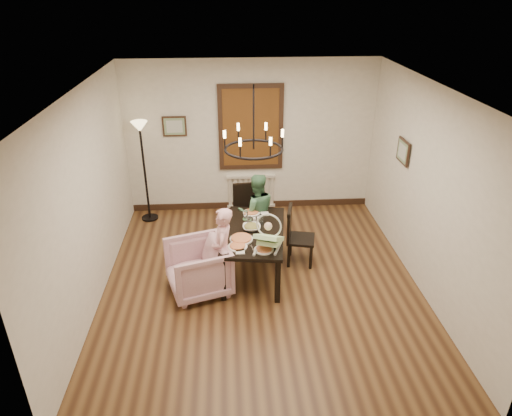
{
  "coord_description": "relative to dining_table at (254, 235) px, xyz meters",
  "views": [
    {
      "loc": [
        -0.45,
        -5.45,
        3.95
      ],
      "look_at": [
        -0.05,
        0.35,
        1.05
      ],
      "focal_mm": 32.0,
      "sensor_mm": 36.0,
      "label": 1
    }
  ],
  "objects": [
    {
      "name": "picture_back",
      "position": [
        -1.26,
        2.17,
        1.02
      ],
      "size": [
        0.42,
        0.03,
        0.36
      ],
      "primitive_type": "cube",
      "color": "black",
      "rests_on": "room_shell"
    },
    {
      "name": "elderly_woman",
      "position": [
        -0.45,
        -0.39,
        -0.1
      ],
      "size": [
        0.29,
        0.41,
        1.05
      ],
      "primitive_type": "imported",
      "rotation": [
        0.0,
        0.0,
        -1.68
      ],
      "color": "#E7A3A7",
      "rests_on": "room_shell"
    },
    {
      "name": "baby_bouncer",
      "position": [
        0.17,
        -0.47,
        0.25
      ],
      "size": [
        0.53,
        0.61,
        0.33
      ],
      "primitive_type": null,
      "rotation": [
        0.0,
        0.0,
        -0.36
      ],
      "color": "#C3F0A5",
      "rests_on": "dining_table"
    },
    {
      "name": "chair_far",
      "position": [
        -0.05,
        0.98,
        -0.15
      ],
      "size": [
        0.46,
        0.46,
        0.96
      ],
      "primitive_type": null,
      "rotation": [
        0.0,
        0.0,
        0.09
      ],
      "color": "black",
      "rests_on": "room_shell"
    },
    {
      "name": "salad_bowl",
      "position": [
        -0.03,
        0.03,
        0.12
      ],
      "size": [
        0.31,
        0.31,
        0.08
      ],
      "primitive_type": "imported",
      "color": "white",
      "rests_on": "dining_table"
    },
    {
      "name": "radiator",
      "position": [
        0.09,
        2.18,
        -0.28
      ],
      "size": [
        0.92,
        0.12,
        0.62
      ],
      "primitive_type": null,
      "color": "silver",
      "rests_on": "room_shell"
    },
    {
      "name": "picture_right",
      "position": [
        2.3,
        0.6,
        1.02
      ],
      "size": [
        0.03,
        0.42,
        0.36
      ],
      "primitive_type": "cube",
      "rotation": [
        0.0,
        0.0,
        1.57
      ],
      "color": "black",
      "rests_on": "room_shell"
    },
    {
      "name": "room_shell",
      "position": [
        0.09,
        0.07,
        0.77
      ],
      "size": [
        4.51,
        5.0,
        2.81
      ],
      "color": "brown",
      "rests_on": "ground"
    },
    {
      "name": "armchair",
      "position": [
        -0.81,
        -0.41,
        -0.26
      ],
      "size": [
        1.03,
        1.01,
        0.75
      ],
      "primitive_type": "imported",
      "rotation": [
        0.0,
        0.0,
        -1.27
      ],
      "color": "beige",
      "rests_on": "room_shell"
    },
    {
      "name": "chair_right",
      "position": [
        0.74,
        0.22,
        -0.16
      ],
      "size": [
        0.49,
        0.49,
        0.93
      ],
      "primitive_type": null,
      "rotation": [
        0.0,
        0.0,
        1.36
      ],
      "color": "black",
      "rests_on": "room_shell"
    },
    {
      "name": "dining_table",
      "position": [
        0.0,
        0.0,
        0.0
      ],
      "size": [
        1.05,
        1.62,
        0.71
      ],
      "rotation": [
        0.0,
        0.0,
        -0.13
      ],
      "color": "black",
      "rests_on": "room_shell"
    },
    {
      "name": "floor_lamp",
      "position": [
        -1.81,
        1.85,
        0.27
      ],
      "size": [
        0.3,
        0.3,
        1.8
      ],
      "primitive_type": null,
      "color": "black",
      "rests_on": "room_shell"
    },
    {
      "name": "window_blinds",
      "position": [
        0.09,
        2.16,
        0.97
      ],
      "size": [
        1.0,
        0.03,
        1.4
      ],
      "primitive_type": "cube",
      "color": "#5A3312",
      "rests_on": "room_shell"
    },
    {
      "name": "pizza_platter",
      "position": [
        -0.19,
        -0.26,
        0.1
      ],
      "size": [
        0.33,
        0.33,
        0.04
      ],
      "primitive_type": "cylinder",
      "color": "tan",
      "rests_on": "dining_table"
    },
    {
      "name": "chandelier",
      "position": [
        0.0,
        -0.0,
        1.32
      ],
      "size": [
        0.8,
        0.8,
        0.04
      ],
      "primitive_type": "torus",
      "color": "black",
      "rests_on": "room_shell"
    },
    {
      "name": "drinking_glass",
      "position": [
        -0.06,
        0.14,
        0.16
      ],
      "size": [
        0.08,
        0.08,
        0.15
      ],
      "primitive_type": "cylinder",
      "color": "silver",
      "rests_on": "dining_table"
    },
    {
      "name": "seated_man",
      "position": [
        0.09,
        0.73,
        -0.1
      ],
      "size": [
        0.57,
        0.47,
        1.06
      ],
      "primitive_type": "imported",
      "rotation": [
        0.0,
        0.0,
        3.28
      ],
      "color": "#497C54",
      "rests_on": "room_shell"
    }
  ]
}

